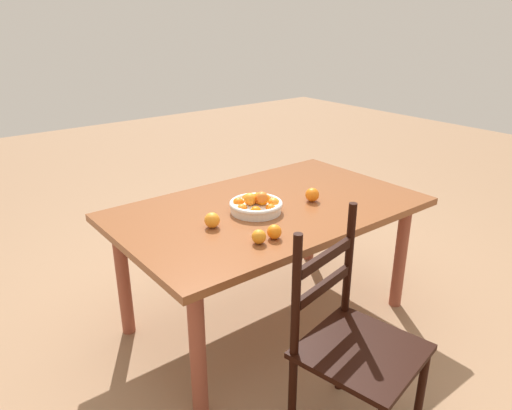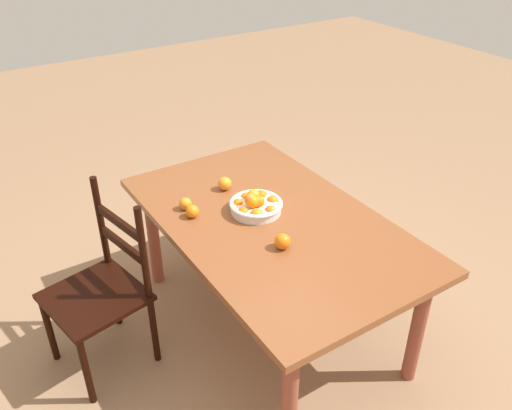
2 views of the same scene
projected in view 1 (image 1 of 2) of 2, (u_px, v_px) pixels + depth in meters
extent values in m
plane|color=#936E4F|center=(268.00, 317.00, 2.92)|extent=(12.00, 12.00, 0.00)
cube|color=brown|center=(269.00, 209.00, 2.65)|extent=(1.69, 1.03, 0.04)
cylinder|color=brown|center=(310.00, 216.00, 3.49)|extent=(0.07, 0.07, 0.69)
cylinder|color=brown|center=(123.00, 279.00, 2.66)|extent=(0.07, 0.07, 0.69)
cylinder|color=brown|center=(400.00, 256.00, 2.92)|extent=(0.07, 0.07, 0.69)
cylinder|color=brown|center=(198.00, 352.00, 2.09)|extent=(0.07, 0.07, 0.69)
cube|color=black|center=(362.00, 351.00, 1.95)|extent=(0.53, 0.53, 0.03)
cylinder|color=black|center=(421.00, 391.00, 2.05)|extent=(0.04, 0.04, 0.43)
cylinder|color=black|center=(292.00, 399.00, 2.01)|extent=(0.04, 0.04, 0.43)
cylinder|color=black|center=(341.00, 352.00, 2.29)|extent=(0.04, 0.04, 0.43)
cylinder|color=black|center=(296.00, 296.00, 1.82)|extent=(0.04, 0.04, 0.53)
cylinder|color=black|center=(349.00, 259.00, 2.10)|extent=(0.04, 0.04, 0.53)
cube|color=black|center=(324.00, 286.00, 1.98)|extent=(0.36, 0.09, 0.04)
cube|color=black|center=(325.00, 257.00, 1.93)|extent=(0.36, 0.09, 0.04)
cylinder|color=silver|center=(256.00, 208.00, 2.56)|extent=(0.27, 0.27, 0.05)
torus|color=silver|center=(256.00, 203.00, 2.55)|extent=(0.29, 0.29, 0.02)
sphere|color=orange|center=(242.00, 210.00, 2.49)|extent=(0.06, 0.06, 0.06)
sphere|color=orange|center=(256.00, 212.00, 2.46)|extent=(0.06, 0.06, 0.06)
sphere|color=orange|center=(270.00, 209.00, 2.49)|extent=(0.06, 0.06, 0.06)
sphere|color=orange|center=(274.00, 204.00, 2.56)|extent=(0.07, 0.07, 0.07)
sphere|color=orange|center=(265.00, 200.00, 2.63)|extent=(0.06, 0.06, 0.06)
sphere|color=orange|center=(247.00, 199.00, 2.63)|extent=(0.06, 0.06, 0.06)
sphere|color=orange|center=(238.00, 204.00, 2.57)|extent=(0.07, 0.07, 0.07)
sphere|color=orange|center=(262.00, 198.00, 2.50)|extent=(0.06, 0.06, 0.06)
sphere|color=orange|center=(259.00, 198.00, 2.55)|extent=(0.06, 0.06, 0.06)
sphere|color=orange|center=(260.00, 199.00, 2.53)|extent=(0.06, 0.06, 0.06)
sphere|color=orange|center=(250.00, 199.00, 2.52)|extent=(0.07, 0.07, 0.07)
sphere|color=orange|center=(263.00, 199.00, 2.52)|extent=(0.07, 0.07, 0.07)
sphere|color=orange|center=(312.00, 195.00, 2.70)|extent=(0.08, 0.08, 0.08)
sphere|color=orange|center=(274.00, 232.00, 2.25)|extent=(0.07, 0.07, 0.07)
sphere|color=orange|center=(212.00, 220.00, 2.36)|extent=(0.08, 0.08, 0.08)
sphere|color=orange|center=(259.00, 237.00, 2.20)|extent=(0.07, 0.07, 0.07)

